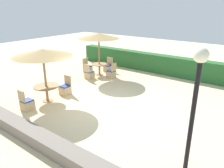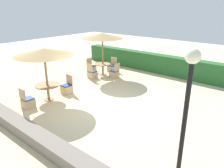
{
  "view_description": "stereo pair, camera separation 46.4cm",
  "coord_description": "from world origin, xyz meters",
  "px_view_note": "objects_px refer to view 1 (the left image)",
  "views": [
    {
      "loc": [
        5.44,
        -6.67,
        4.21
      ],
      "look_at": [
        0.0,
        0.6,
        0.9
      ],
      "focal_mm": 35.0,
      "sensor_mm": 36.0,
      "label": 1
    },
    {
      "loc": [
        5.8,
        -6.38,
        4.21
      ],
      "look_at": [
        0.0,
        0.6,
        0.9
      ],
      "focal_mm": 35.0,
      "sensor_mm": 36.0,
      "label": 2
    }
  ],
  "objects_px": {
    "patio_chair_front_left_south": "(27,104)",
    "patio_chair_back_left_east": "(111,73)",
    "round_table_front_left": "(46,89)",
    "lamp_post": "(196,88)",
    "patio_chair_front_left_north": "(65,89)",
    "patio_chair_back_left_north": "(108,68)",
    "parasol_back_left": "(99,36)",
    "patio_chair_back_left_west": "(88,69)",
    "patio_chair_back_left_south": "(89,74)",
    "round_table_back_left": "(99,67)",
    "parasol_front_left": "(43,53)"
  },
  "relations": [
    {
      "from": "round_table_front_left",
      "to": "patio_chair_back_left_north",
      "type": "bearing_deg",
      "value": 96.94
    },
    {
      "from": "patio_chair_back_left_south",
      "to": "patio_chair_back_left_west",
      "type": "bearing_deg",
      "value": 137.08
    },
    {
      "from": "patio_chair_back_left_east",
      "to": "parasol_front_left",
      "type": "bearing_deg",
      "value": 176.36
    },
    {
      "from": "round_table_front_left",
      "to": "round_table_back_left",
      "type": "xyz_separation_m",
      "value": [
        -0.64,
        4.51,
        -0.05
      ]
    },
    {
      "from": "patio_chair_back_left_west",
      "to": "patio_chair_back_left_south",
      "type": "relative_size",
      "value": 1.0
    },
    {
      "from": "round_table_front_left",
      "to": "patio_chair_back_left_north",
      "type": "relative_size",
      "value": 1.22
    },
    {
      "from": "parasol_front_left",
      "to": "patio_chair_back_left_south",
      "type": "bearing_deg",
      "value": 100.71
    },
    {
      "from": "patio_chair_front_left_north",
      "to": "patio_chair_back_left_west",
      "type": "height_order",
      "value": "same"
    },
    {
      "from": "parasol_front_left",
      "to": "round_table_back_left",
      "type": "relative_size",
      "value": 2.6
    },
    {
      "from": "round_table_front_left",
      "to": "patio_chair_front_left_south",
      "type": "xyz_separation_m",
      "value": [
        0.04,
        -1.08,
        -0.34
      ]
    },
    {
      "from": "patio_chair_back_left_south",
      "to": "patio_chair_back_left_north",
      "type": "height_order",
      "value": "same"
    },
    {
      "from": "round_table_front_left",
      "to": "patio_chair_back_left_south",
      "type": "distance_m",
      "value": 3.68
    },
    {
      "from": "lamp_post",
      "to": "parasol_back_left",
      "type": "relative_size",
      "value": 1.27
    },
    {
      "from": "lamp_post",
      "to": "parasol_front_left",
      "type": "xyz_separation_m",
      "value": [
        -6.64,
        0.55,
        -0.09
      ]
    },
    {
      "from": "patio_chair_back_left_south",
      "to": "patio_chair_back_left_east",
      "type": "relative_size",
      "value": 1.0
    },
    {
      "from": "patio_chair_back_left_south",
      "to": "patio_chair_back_left_north",
      "type": "bearing_deg",
      "value": 89.43
    },
    {
      "from": "lamp_post",
      "to": "patio_chair_front_left_north",
      "type": "relative_size",
      "value": 3.57
    },
    {
      "from": "patio_chair_front_left_north",
      "to": "patio_chair_back_left_south",
      "type": "height_order",
      "value": "same"
    },
    {
      "from": "parasol_front_left",
      "to": "lamp_post",
      "type": "bearing_deg",
      "value": -4.73
    },
    {
      "from": "lamp_post",
      "to": "patio_chair_back_left_east",
      "type": "height_order",
      "value": "lamp_post"
    },
    {
      "from": "lamp_post",
      "to": "parasol_back_left",
      "type": "bearing_deg",
      "value": 145.19
    },
    {
      "from": "round_table_front_left",
      "to": "patio_chair_back_left_east",
      "type": "distance_m",
      "value": 4.56
    },
    {
      "from": "round_table_back_left",
      "to": "patio_chair_back_left_north",
      "type": "height_order",
      "value": "patio_chair_back_left_north"
    },
    {
      "from": "round_table_back_left",
      "to": "patio_chair_back_left_east",
      "type": "bearing_deg",
      "value": 1.79
    },
    {
      "from": "round_table_back_left",
      "to": "patio_chair_back_left_west",
      "type": "xyz_separation_m",
      "value": [
        -0.97,
        -0.05,
        -0.29
      ]
    },
    {
      "from": "patio_chair_front_left_north",
      "to": "round_table_back_left",
      "type": "bearing_deg",
      "value": -79.04
    },
    {
      "from": "lamp_post",
      "to": "round_table_back_left",
      "type": "height_order",
      "value": "lamp_post"
    },
    {
      "from": "round_table_front_left",
      "to": "patio_chair_front_left_south",
      "type": "distance_m",
      "value": 1.13
    },
    {
      "from": "parasol_front_left",
      "to": "patio_chair_back_left_west",
      "type": "distance_m",
      "value": 5.15
    },
    {
      "from": "lamp_post",
      "to": "patio_chair_back_left_east",
      "type": "xyz_separation_m",
      "value": [
        -6.35,
        5.09,
        -2.09
      ]
    },
    {
      "from": "round_table_front_left",
      "to": "parasol_back_left",
      "type": "relative_size",
      "value": 0.43
    },
    {
      "from": "round_table_front_left",
      "to": "patio_chair_back_left_west",
      "type": "height_order",
      "value": "patio_chair_back_left_west"
    },
    {
      "from": "patio_chair_front_left_south",
      "to": "patio_chair_back_left_east",
      "type": "xyz_separation_m",
      "value": [
        0.25,
        5.62,
        0.0
      ]
    },
    {
      "from": "patio_chair_back_left_south",
      "to": "patio_chair_front_left_north",
      "type": "bearing_deg",
      "value": -74.31
    },
    {
      "from": "parasol_back_left",
      "to": "patio_chair_back_left_north",
      "type": "relative_size",
      "value": 2.82
    },
    {
      "from": "round_table_front_left",
      "to": "parasol_back_left",
      "type": "xyz_separation_m",
      "value": [
        -0.64,
        4.51,
        1.85
      ]
    },
    {
      "from": "round_table_back_left",
      "to": "lamp_post",
      "type": "bearing_deg",
      "value": -34.81
    },
    {
      "from": "round_table_back_left",
      "to": "patio_chair_back_left_east",
      "type": "relative_size",
      "value": 1.06
    },
    {
      "from": "patio_chair_front_left_south",
      "to": "patio_chair_front_left_north",
      "type": "distance_m",
      "value": 2.15
    },
    {
      "from": "parasol_back_left",
      "to": "patio_chair_back_left_east",
      "type": "bearing_deg",
      "value": 1.79
    },
    {
      "from": "patio_chair_front_left_north",
      "to": "patio_chair_back_left_east",
      "type": "distance_m",
      "value": 3.48
    },
    {
      "from": "lamp_post",
      "to": "patio_chair_back_left_east",
      "type": "distance_m",
      "value": 8.41
    },
    {
      "from": "parasol_front_left",
      "to": "parasol_back_left",
      "type": "height_order",
      "value": "parasol_back_left"
    },
    {
      "from": "patio_chair_back_left_east",
      "to": "patio_chair_front_left_north",
      "type": "bearing_deg",
      "value": 175.71
    },
    {
      "from": "patio_chair_front_left_north",
      "to": "patio_chair_back_left_west",
      "type": "bearing_deg",
      "value": -64.19
    },
    {
      "from": "round_table_front_left",
      "to": "patio_chair_back_left_west",
      "type": "distance_m",
      "value": 4.76
    },
    {
      "from": "round_table_front_left",
      "to": "lamp_post",
      "type": "bearing_deg",
      "value": -4.73
    },
    {
      "from": "parasol_back_left",
      "to": "patio_chair_back_left_east",
      "type": "relative_size",
      "value": 2.82
    },
    {
      "from": "patio_chair_front_left_north",
      "to": "patio_chair_back_left_north",
      "type": "bearing_deg",
      "value": -81.01
    },
    {
      "from": "round_table_back_left",
      "to": "patio_chair_back_left_west",
      "type": "height_order",
      "value": "patio_chair_back_left_west"
    }
  ]
}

